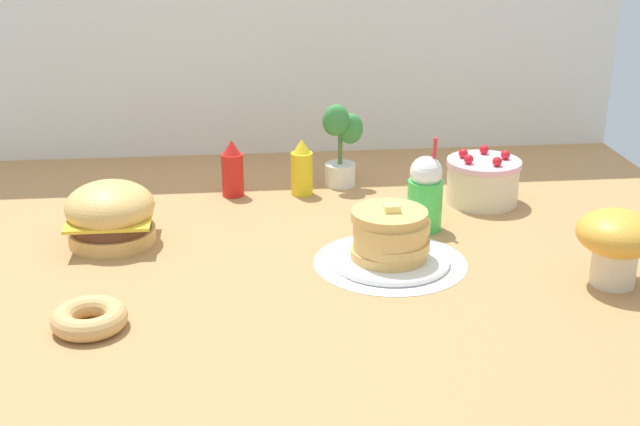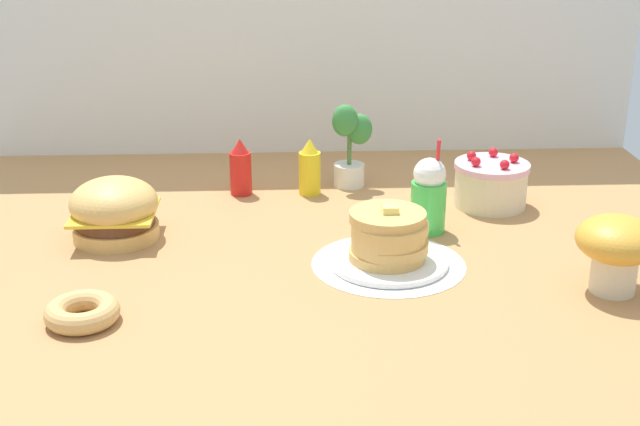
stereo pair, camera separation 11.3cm
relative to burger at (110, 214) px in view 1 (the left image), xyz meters
name	(u,v)px [view 1 (the left image)]	position (x,y,z in m)	size (l,w,h in m)	color
ground_plane	(316,254)	(0.53, -0.11, -0.09)	(2.29, 1.79, 0.02)	#B27F4C
doily_mat	(390,262)	(0.71, -0.20, -0.08)	(0.39, 0.39, 0.00)	white
burger	(110,214)	(0.00, 0.00, 0.00)	(0.23, 0.23, 0.17)	#DBA859
pancake_stack	(390,240)	(0.71, -0.21, -0.02)	(0.30, 0.30, 0.15)	white
layer_cake	(483,181)	(1.06, 0.20, -0.01)	(0.22, 0.22, 0.16)	beige
ketchup_bottle	(232,170)	(0.32, 0.34, 0.00)	(0.07, 0.07, 0.18)	red
mustard_bottle	(303,169)	(0.53, 0.33, 0.00)	(0.07, 0.07, 0.18)	yellow
cream_soda_cup	(425,194)	(0.84, 0.01, 0.02)	(0.10, 0.10, 0.26)	green
donut_pink_glaze	(89,318)	(0.01, -0.47, -0.05)	(0.16, 0.16, 0.05)	tan
potted_plant	(340,141)	(0.66, 0.40, 0.06)	(0.13, 0.11, 0.27)	white
mushroom_stool	(617,240)	(1.21, -0.38, 0.03)	(0.19, 0.19, 0.18)	beige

